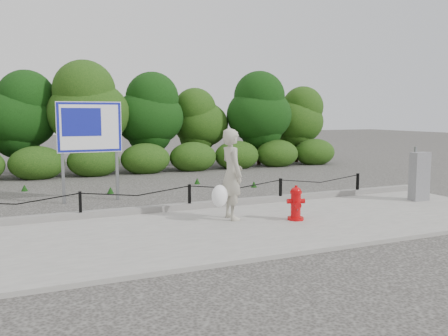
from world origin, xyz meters
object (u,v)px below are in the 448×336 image
Objects in this scene: utility_cabinet at (419,176)px; advertising_sign at (89,132)px; pedestrian at (231,176)px; fire_hydrant at (296,204)px.

utility_cabinet is 8.71m from advertising_sign.
advertising_sign reaches higher than pedestrian.
advertising_sign is at bearing 148.66° from fire_hydrant.
pedestrian is at bearing -178.52° from utility_cabinet.
pedestrian is at bearing -56.45° from advertising_sign.
advertising_sign reaches higher than utility_cabinet.
fire_hydrant is at bearing -49.46° from advertising_sign.
fire_hydrant is 5.82m from advertising_sign.
fire_hydrant is at bearing -115.18° from pedestrian.
pedestrian is 5.43m from utility_cabinet.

